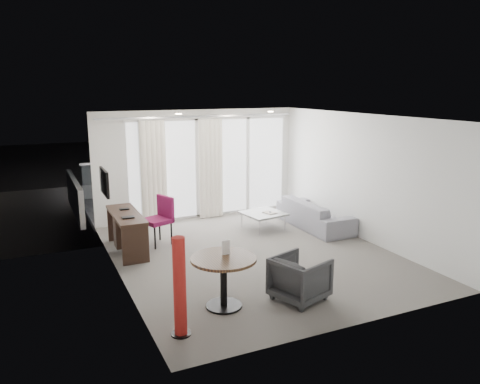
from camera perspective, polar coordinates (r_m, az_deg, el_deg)
name	(u,v)px	position (r m, az deg, el deg)	size (l,w,h in m)	color
floor	(253,255)	(8.99, 1.61, -7.63)	(5.00, 6.00, 0.00)	#645E58
ceiling	(254,117)	(8.44, 1.72, 9.16)	(5.00, 6.00, 0.00)	white
wall_left	(116,201)	(7.86, -14.90, -1.13)	(0.00, 6.00, 2.60)	silver
wall_right	(362,177)	(9.96, 14.67, 1.75)	(0.00, 6.00, 2.60)	silver
wall_front	(358,233)	(6.17, 14.16, -4.88)	(5.00, 0.00, 2.60)	silver
window_panel	(210,167)	(11.45, -3.63, 3.01)	(4.00, 0.02, 2.38)	white
window_frame	(211,167)	(11.43, -3.60, 3.00)	(4.10, 0.06, 2.44)	white
curtain_left	(154,173)	(10.86, -10.47, 2.30)	(0.60, 0.20, 2.38)	white
curtain_right	(211,169)	(11.28, -3.56, 2.87)	(0.60, 0.20, 2.38)	white
curtain_track	(200,116)	(11.04, -4.88, 9.17)	(4.80, 0.04, 0.04)	#B2B2B7
downlight_a	(179,114)	(9.60, -7.50, 9.42)	(0.12, 0.12, 0.02)	#FFE0B2
downlight_b	(271,112)	(10.41, 3.76, 9.75)	(0.12, 0.12, 0.02)	#FFE0B2
desk	(127,232)	(9.31, -13.62, -4.80)	(0.50, 1.61, 0.75)	black
tv	(104,182)	(9.26, -16.21, 1.16)	(0.05, 0.80, 0.50)	black
desk_chair	(157,221)	(9.53, -10.10, -3.52)	(0.53, 0.50, 0.98)	maroon
round_table	(224,282)	(6.84, -2.00, -10.94)	(0.95, 0.95, 0.76)	#412A18
menu_card	(226,257)	(6.82, -1.72, -7.92)	(0.12, 0.02, 0.21)	white
red_lamp	(180,287)	(6.06, -7.36, -11.42)	(0.26, 0.26, 1.32)	maroon
tub_armchair	(300,278)	(7.14, 7.31, -10.39)	(0.72, 0.74, 0.67)	#2E2E30
coffee_table	(263,221)	(10.51, 2.83, -3.51)	(0.84, 0.84, 0.38)	gray
remote	(270,214)	(10.45, 3.69, -2.64)	(0.05, 0.16, 0.02)	black
magazine	(270,214)	(10.44, 3.67, -2.65)	(0.21, 0.26, 0.01)	gray
sofa	(315,214)	(10.75, 9.08, -2.63)	(2.11, 0.82, 0.62)	gray
terrace_slab	(191,204)	(13.10, -5.94, -1.42)	(5.60, 3.00, 0.12)	#4D4D50
rattan_chair_a	(217,188)	(12.93, -2.87, 0.45)	(0.52, 0.52, 0.76)	brown
rattan_chair_b	(249,183)	(13.35, 1.15, 1.10)	(0.60, 0.60, 0.87)	brown
rattan_table	(235,193)	(12.97, -0.67, -0.10)	(0.50, 0.50, 0.50)	brown
balustrade	(176,175)	(14.33, -7.87, 2.05)	(5.50, 0.06, 1.05)	#B2B2B7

